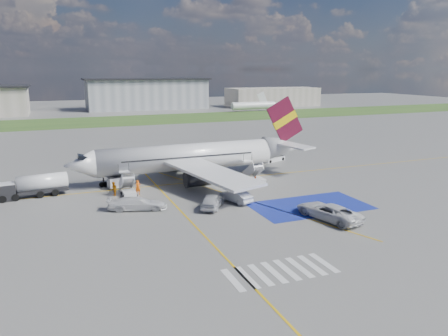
{
  "coord_description": "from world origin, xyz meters",
  "views": [
    {
      "loc": [
        -18.24,
        -46.73,
        16.05
      ],
      "look_at": [
        2.33,
        4.69,
        3.5
      ],
      "focal_mm": 35.0,
      "sensor_mm": 36.0,
      "label": 1
    }
  ],
  "objects": [
    {
      "name": "crew_fwd",
      "position": [
        -8.25,
        8.5,
        0.98
      ],
      "size": [
        0.81,
        0.63,
        1.95
      ],
      "primitive_type": "imported",
      "rotation": [
        0.0,
        0.0,
        0.25
      ],
      "color": "#EA5D0C",
      "rests_on": "ground"
    },
    {
      "name": "taxiway_line_main",
      "position": [
        0.0,
        12.0,
        0.01
      ],
      "size": [
        120.0,
        0.2,
        0.01
      ],
      "primitive_type": "cube",
      "color": "gold",
      "rests_on": "ground"
    },
    {
      "name": "crosswalk",
      "position": [
        -1.8,
        -18.0,
        0.01
      ],
      "size": [
        9.0,
        4.0,
        0.01
      ],
      "color": "silver",
      "rests_on": "ground"
    },
    {
      "name": "car_silver_b",
      "position": [
        2.36,
        0.79,
        0.77
      ],
      "size": [
        3.02,
        4.94,
        1.54
      ],
      "primitive_type": "imported",
      "rotation": [
        0.0,
        0.0,
        3.46
      ],
      "color": "#BABCC2",
      "rests_on": "ground"
    },
    {
      "name": "ground",
      "position": [
        0.0,
        0.0,
        0.0
      ],
      "size": [
        400.0,
        400.0,
        0.0
      ],
      "primitive_type": "plane",
      "color": "#60605E",
      "rests_on": "ground"
    },
    {
      "name": "terminal_east",
      "position": [
        75.0,
        128.0,
        4.0
      ],
      "size": [
        40.0,
        16.0,
        8.0
      ],
      "primitive_type": "cube",
      "color": "#9E9788",
      "rests_on": "ground"
    },
    {
      "name": "van_white_a",
      "position": [
        9.29,
        -8.74,
        1.15
      ],
      "size": [
        4.17,
        6.64,
        2.31
      ],
      "primitive_type": "imported",
      "rotation": [
        0.0,
        0.0,
        3.37
      ],
      "color": "silver",
      "rests_on": "ground"
    },
    {
      "name": "airliner",
      "position": [
        1.51,
        14.0,
        3.39
      ],
      "size": [
        36.81,
        32.95,
        11.92
      ],
      "color": "silver",
      "rests_on": "ground"
    },
    {
      "name": "staging_box",
      "position": [
        10.0,
        -4.0,
        0.01
      ],
      "size": [
        14.0,
        8.0,
        0.01
      ],
      "primitive_type": "cube",
      "color": "navy",
      "rests_on": "ground"
    },
    {
      "name": "taxiway_line_diag",
      "position": [
        0.0,
        12.0,
        0.01
      ],
      "size": [
        20.71,
        56.45,
        0.01
      ],
      "primitive_type": "cube",
      "rotation": [
        0.0,
        0.0,
        0.35
      ],
      "color": "gold",
      "rests_on": "ground"
    },
    {
      "name": "crew_nose",
      "position": [
        -11.28,
        9.13,
        0.93
      ],
      "size": [
        0.84,
        1.0,
        1.85
      ],
      "primitive_type": "imported",
      "rotation": [
        0.0,
        0.0,
        -1.4
      ],
      "color": "orange",
      "rests_on": "ground"
    },
    {
      "name": "car_silver_a",
      "position": [
        -1.21,
        -0.38,
        0.85
      ],
      "size": [
        4.43,
        5.3,
        1.71
      ],
      "primitive_type": "imported",
      "rotation": [
        0.0,
        0.0,
        2.56
      ],
      "color": "#B3B5BB",
      "rests_on": "ground"
    },
    {
      "name": "fuel_tanker",
      "position": [
        -20.86,
        12.6,
        1.2
      ],
      "size": [
        8.55,
        3.33,
        2.85
      ],
      "rotation": [
        0.0,
        0.0,
        0.13
      ],
      "color": "black",
      "rests_on": "ground"
    },
    {
      "name": "terminal_centre",
      "position": [
        20.0,
        135.0,
        6.0
      ],
      "size": [
        48.0,
        18.0,
        12.0
      ],
      "primitive_type": "cube",
      "color": "gray",
      "rests_on": "ground"
    },
    {
      "name": "gpu_cart",
      "position": [
        -10.56,
        12.74,
        0.75
      ],
      "size": [
        2.25,
        1.75,
        1.66
      ],
      "rotation": [
        0.0,
        0.0,
        0.27
      ],
      "color": "silver",
      "rests_on": "ground"
    },
    {
      "name": "belt_loader",
      "position": [
        18.41,
        20.91,
        0.36
      ],
      "size": [
        5.02,
        3.11,
        1.46
      ],
      "rotation": [
        0.0,
        0.0,
        0.36
      ],
      "color": "silver",
      "rests_on": "ground"
    },
    {
      "name": "airstairs_aft",
      "position": [
        9.0,
        8.7,
        0.62
      ],
      "size": [
        1.9,
        5.2,
        3.6
      ],
      "color": "silver",
      "rests_on": "ground"
    },
    {
      "name": "crew_aft",
      "position": [
        7.65,
        6.28,
        0.76
      ],
      "size": [
        0.48,
        0.93,
        1.53
      ],
      "primitive_type": "imported",
      "rotation": [
        0.0,
        0.0,
        1.7
      ],
      "color": "#EF580C",
      "rests_on": "ground"
    },
    {
      "name": "grass_strip",
      "position": [
        0.0,
        95.0,
        0.01
      ],
      "size": [
        400.0,
        30.0,
        0.01
      ],
      "primitive_type": "cube",
      "color": "#2D4C1E",
      "rests_on": "ground"
    },
    {
      "name": "van_white_b",
      "position": [
        -9.54,
        2.26,
        1.0
      ],
      "size": [
        5.47,
        3.44,
        1.99
      ],
      "primitive_type": "imported",
      "rotation": [
        0.0,
        0.0,
        1.28
      ],
      "color": "silver",
      "rests_on": "ground"
    },
    {
      "name": "taxiway_line_cross",
      "position": [
        -5.0,
        -10.0,
        0.01
      ],
      "size": [
        0.2,
        60.0,
        0.01
      ],
      "primitive_type": "cube",
      "color": "gold",
      "rests_on": "ground"
    },
    {
      "name": "airstairs_fwd",
      "position": [
        -9.5,
        8.7,
        0.62
      ],
      "size": [
        1.9,
        5.2,
        3.6
      ],
      "color": "silver",
      "rests_on": "ground"
    }
  ]
}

